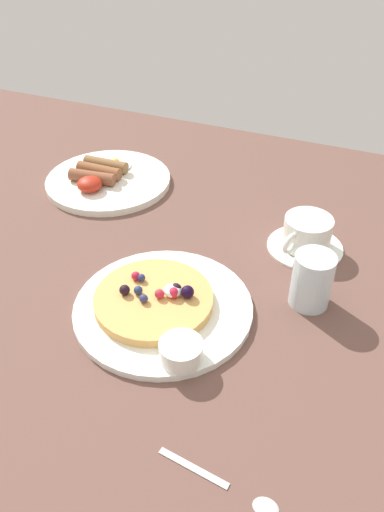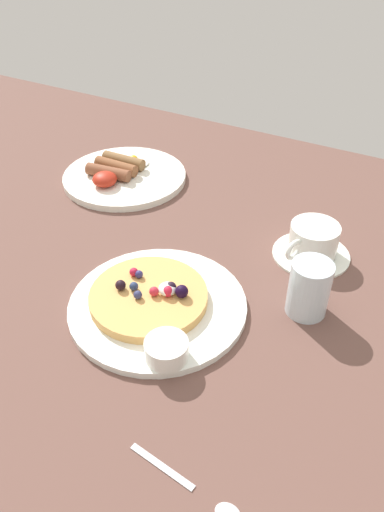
% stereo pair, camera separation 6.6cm
% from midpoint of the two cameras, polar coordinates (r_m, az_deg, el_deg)
% --- Properties ---
extents(ground_plane, '(2.10, 1.21, 0.03)m').
position_cam_midpoint_polar(ground_plane, '(0.84, -2.88, -2.75)').
color(ground_plane, brown).
extents(pancake_plate, '(0.27, 0.27, 0.01)m').
position_cam_midpoint_polar(pancake_plate, '(0.76, -1.42, -5.73)').
color(pancake_plate, white).
rests_on(pancake_plate, ground_plane).
extents(pancake_with_berries, '(0.18, 0.18, 0.03)m').
position_cam_midpoint_polar(pancake_with_berries, '(0.75, -2.37, -4.67)').
color(pancake_with_berries, '#E0A658').
rests_on(pancake_with_berries, pancake_plate).
extents(syrup_ramekin, '(0.06, 0.06, 0.03)m').
position_cam_midpoint_polar(syrup_ramekin, '(0.67, -0.07, -10.70)').
color(syrup_ramekin, white).
rests_on(syrup_ramekin, pancake_plate).
extents(breakfast_plate, '(0.26, 0.26, 0.01)m').
position_cam_midpoint_polar(breakfast_plate, '(1.08, -5.92, 8.92)').
color(breakfast_plate, white).
rests_on(breakfast_plate, ground_plane).
extents(fried_breakfast, '(0.10, 0.16, 0.03)m').
position_cam_midpoint_polar(fried_breakfast, '(1.08, -6.95, 9.79)').
color(fried_breakfast, brown).
rests_on(fried_breakfast, breakfast_plate).
extents(coffee_saucer, '(0.13, 0.13, 0.01)m').
position_cam_midpoint_polar(coffee_saucer, '(0.89, 15.47, 0.21)').
color(coffee_saucer, white).
rests_on(coffee_saucer, ground_plane).
extents(coffee_cup, '(0.08, 0.11, 0.05)m').
position_cam_midpoint_polar(coffee_cup, '(0.87, 15.76, 1.81)').
color(coffee_cup, white).
rests_on(coffee_cup, coffee_saucer).
extents(teaspoon, '(0.14, 0.03, 0.01)m').
position_cam_midpoint_polar(teaspoon, '(0.59, 4.84, -25.62)').
color(teaspoon, silver).
rests_on(teaspoon, ground_plane).
extents(water_glass, '(0.06, 0.06, 0.09)m').
position_cam_midpoint_polar(water_glass, '(0.76, 15.64, -3.66)').
color(water_glass, silver).
rests_on(water_glass, ground_plane).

